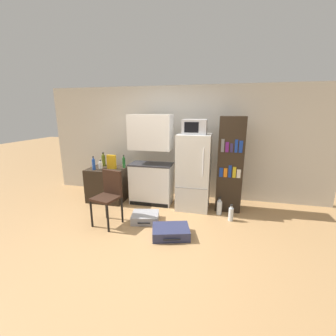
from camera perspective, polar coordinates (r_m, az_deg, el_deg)
The scene contains 18 objects.
ground_plane at distance 3.75m, azimuth -5.62°, elevation -16.93°, with size 24.00×24.00×0.00m, color tan.
wall_back at distance 5.15m, azimuth 3.46°, elevation 6.42°, with size 6.40×0.10×2.48m.
side_table at distance 5.17m, azimuth -15.01°, elevation -3.95°, with size 0.79×0.64×0.73m.
kitchen_hutch at distance 4.73m, azimuth -4.31°, elevation 1.28°, with size 0.89×0.48×1.88m.
refrigerator at distance 4.51m, azimuth 6.50°, elevation -1.03°, with size 0.64×0.62×1.51m.
microwave at distance 4.36m, azimuth 6.83°, elevation 10.37°, with size 0.45×0.38×0.28m.
bookshelf at distance 4.54m, azimuth 15.45°, elevation 0.86°, with size 0.48×0.40×1.85m.
bottle_milk_white at distance 5.07m, azimuth -16.75°, elevation 0.79°, with size 0.08×0.08×0.19m.
bottle_olive_oil at distance 5.27m, azimuth -16.06°, elevation 1.91°, with size 0.08×0.08×0.31m.
bottle_blue_soda at distance 4.98m, azimuth -18.36°, elevation 0.94°, with size 0.07×0.07×0.29m.
bottle_green_tall at distance 5.00m, azimuth -11.14°, elevation 1.41°, with size 0.06×0.06×0.28m.
bowl at distance 5.25m, azimuth -14.15°, elevation 0.72°, with size 0.13×0.13×0.03m.
cereal_box at distance 4.95m, azimuth -14.15°, elevation 1.51°, with size 0.19×0.07×0.30m.
chair at distance 4.04m, azimuth -14.71°, elevation -5.99°, with size 0.48×0.48×0.94m.
suitcase_large_flat at distance 3.70m, azimuth 0.71°, elevation -15.87°, with size 0.67×0.57×0.15m.
suitcase_small_flat at distance 4.17m, azimuth -5.78°, elevation -12.35°, with size 0.55×0.50×0.14m.
water_bottle_front at distance 4.48m, azimuth 12.91°, elevation -9.70°, with size 0.10×0.10×0.34m.
water_bottle_middle at distance 4.30m, azimuth 15.68°, elevation -11.15°, with size 0.09×0.09×0.31m.
Camera 1 is at (1.08, -3.02, 1.93)m, focal length 24.00 mm.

